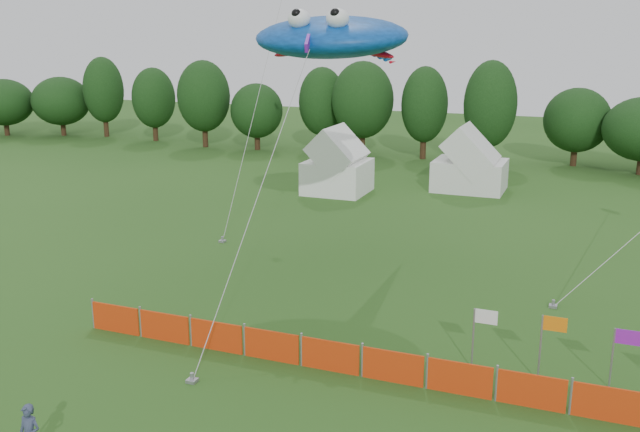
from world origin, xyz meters
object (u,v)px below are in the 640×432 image
at_px(tent_right, 470,166).
at_px(barrier_fence, 392,367).
at_px(tent_left, 337,166).
at_px(stingray_kite, 336,37).

bearing_deg(tent_right, barrier_fence, -84.51).
height_order(tent_left, stingray_kite, stingray_kite).
xyz_separation_m(tent_left, barrier_fence, (10.53, -23.79, -1.24)).
xyz_separation_m(tent_left, tent_right, (7.87, 3.88, -0.09)).
height_order(tent_left, barrier_fence, tent_left).
relative_size(tent_left, stingray_kite, 0.19).
distance_m(tent_left, tent_right, 8.78).
bearing_deg(tent_right, tent_left, -153.73).
height_order(tent_right, stingray_kite, stingray_kite).
xyz_separation_m(tent_right, stingray_kite, (-2.90, -17.76, 8.30)).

